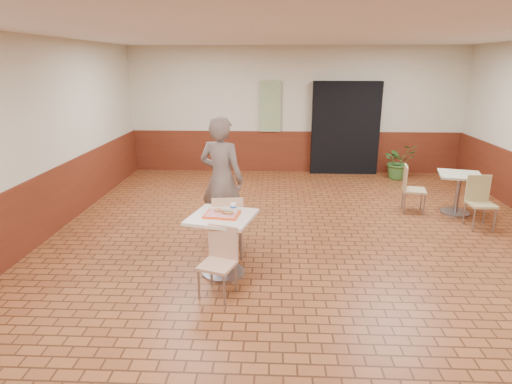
{
  "coord_description": "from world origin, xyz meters",
  "views": [
    {
      "loc": [
        -0.47,
        -5.44,
        2.61
      ],
      "look_at": [
        -0.72,
        0.02,
        0.95
      ],
      "focal_mm": 30.0,
      "sensor_mm": 36.0,
      "label": 1
    }
  ],
  "objects_px": {
    "chair_main_front": "(220,257)",
    "long_john_donut": "(227,212)",
    "ring_donut": "(218,210)",
    "second_table": "(459,187)",
    "main_table": "(222,235)",
    "chair_second_left": "(410,186)",
    "customer": "(222,180)",
    "chair_main_back": "(228,223)",
    "paper_cup": "(233,207)",
    "potted_plant": "(399,161)",
    "chair_second_front": "(480,199)",
    "serving_tray": "(222,214)"
  },
  "relations": [
    {
      "from": "chair_second_front",
      "to": "potted_plant",
      "type": "height_order",
      "value": "chair_second_front"
    },
    {
      "from": "serving_tray",
      "to": "long_john_donut",
      "type": "distance_m",
      "value": 0.08
    },
    {
      "from": "paper_cup",
      "to": "long_john_donut",
      "type": "bearing_deg",
      "value": -118.91
    },
    {
      "from": "potted_plant",
      "to": "chair_second_front",
      "type": "bearing_deg",
      "value": -80.94
    },
    {
      "from": "chair_main_front",
      "to": "potted_plant",
      "type": "relative_size",
      "value": 0.98
    },
    {
      "from": "serving_tray",
      "to": "paper_cup",
      "type": "height_order",
      "value": "paper_cup"
    },
    {
      "from": "customer",
      "to": "ring_donut",
      "type": "distance_m",
      "value": 1.04
    },
    {
      "from": "serving_tray",
      "to": "chair_second_front",
      "type": "bearing_deg",
      "value": 24.89
    },
    {
      "from": "main_table",
      "to": "long_john_donut",
      "type": "distance_m",
      "value": 0.32
    },
    {
      "from": "main_table",
      "to": "chair_second_left",
      "type": "relative_size",
      "value": 0.94
    },
    {
      "from": "chair_main_back",
      "to": "ring_donut",
      "type": "xyz_separation_m",
      "value": [
        -0.07,
        -0.39,
        0.33
      ]
    },
    {
      "from": "chair_second_left",
      "to": "serving_tray",
      "type": "bearing_deg",
      "value": 139.54
    },
    {
      "from": "customer",
      "to": "chair_second_front",
      "type": "height_order",
      "value": "customer"
    },
    {
      "from": "serving_tray",
      "to": "second_table",
      "type": "distance_m",
      "value": 4.65
    },
    {
      "from": "main_table",
      "to": "chair_second_front",
      "type": "relative_size",
      "value": 0.93
    },
    {
      "from": "serving_tray",
      "to": "second_table",
      "type": "height_order",
      "value": "serving_tray"
    },
    {
      "from": "ring_donut",
      "to": "second_table",
      "type": "height_order",
      "value": "ring_donut"
    },
    {
      "from": "main_table",
      "to": "chair_main_front",
      "type": "bearing_deg",
      "value": -87.13
    },
    {
      "from": "chair_main_back",
      "to": "potted_plant",
      "type": "relative_size",
      "value": 1.09
    },
    {
      "from": "chair_main_back",
      "to": "potted_plant",
      "type": "xyz_separation_m",
      "value": [
        3.51,
        4.41,
        -0.09
      ]
    },
    {
      "from": "second_table",
      "to": "chair_main_front",
      "type": "bearing_deg",
      "value": -142.7
    },
    {
      "from": "chair_main_front",
      "to": "long_john_donut",
      "type": "relative_size",
      "value": 4.7
    },
    {
      "from": "chair_second_front",
      "to": "potted_plant",
      "type": "xyz_separation_m",
      "value": [
        -0.48,
        3.02,
        -0.06
      ]
    },
    {
      "from": "chair_main_front",
      "to": "chair_second_left",
      "type": "height_order",
      "value": "chair_second_left"
    },
    {
      "from": "customer",
      "to": "second_table",
      "type": "distance_m",
      "value": 4.3
    },
    {
      "from": "second_table",
      "to": "serving_tray",
      "type": "bearing_deg",
      "value": -147.59
    },
    {
      "from": "ring_donut",
      "to": "chair_second_front",
      "type": "relative_size",
      "value": 0.12
    },
    {
      "from": "chair_main_front",
      "to": "ring_donut",
      "type": "bearing_deg",
      "value": 117.16
    },
    {
      "from": "ring_donut",
      "to": "long_john_donut",
      "type": "distance_m",
      "value": 0.16
    },
    {
      "from": "paper_cup",
      "to": "second_table",
      "type": "bearing_deg",
      "value": 32.13
    },
    {
      "from": "chair_main_back",
      "to": "potted_plant",
      "type": "bearing_deg",
      "value": -136.21
    },
    {
      "from": "chair_main_back",
      "to": "paper_cup",
      "type": "height_order",
      "value": "paper_cup"
    },
    {
      "from": "paper_cup",
      "to": "serving_tray",
      "type": "bearing_deg",
      "value": -140.29
    },
    {
      "from": "ring_donut",
      "to": "long_john_donut",
      "type": "xyz_separation_m",
      "value": [
        0.13,
        -0.09,
        0.01
      ]
    },
    {
      "from": "chair_main_back",
      "to": "paper_cup",
      "type": "xyz_separation_m",
      "value": [
        0.12,
        -0.36,
        0.36
      ]
    },
    {
      "from": "chair_main_front",
      "to": "second_table",
      "type": "xyz_separation_m",
      "value": [
        3.89,
        2.96,
        0.04
      ]
    },
    {
      "from": "chair_second_front",
      "to": "main_table",
      "type": "bearing_deg",
      "value": -156.63
    },
    {
      "from": "customer",
      "to": "long_john_donut",
      "type": "relative_size",
      "value": 10.98
    },
    {
      "from": "chair_main_back",
      "to": "ring_donut",
      "type": "relative_size",
      "value": 9.13
    },
    {
      "from": "serving_tray",
      "to": "long_john_donut",
      "type": "relative_size",
      "value": 2.4
    },
    {
      "from": "chair_main_back",
      "to": "long_john_donut",
      "type": "distance_m",
      "value": 0.59
    },
    {
      "from": "main_table",
      "to": "second_table",
      "type": "bearing_deg",
      "value": 32.41
    },
    {
      "from": "paper_cup",
      "to": "chair_second_left",
      "type": "relative_size",
      "value": 0.11
    },
    {
      "from": "ring_donut",
      "to": "chair_second_left",
      "type": "xyz_separation_m",
      "value": [
        3.16,
        2.49,
        -0.36
      ]
    },
    {
      "from": "customer",
      "to": "chair_main_back",
      "type": "bearing_deg",
      "value": 123.93
    },
    {
      "from": "chair_second_front",
      "to": "customer",
      "type": "bearing_deg",
      "value": -171.36
    },
    {
      "from": "chair_second_front",
      "to": "ring_donut",
      "type": "bearing_deg",
      "value": -157.91
    },
    {
      "from": "customer",
      "to": "chair_main_front",
      "type": "bearing_deg",
      "value": 116.37
    },
    {
      "from": "potted_plant",
      "to": "chair_second_left",
      "type": "bearing_deg",
      "value": -100.42
    },
    {
      "from": "chair_main_back",
      "to": "customer",
      "type": "distance_m",
      "value": 0.79
    }
  ]
}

